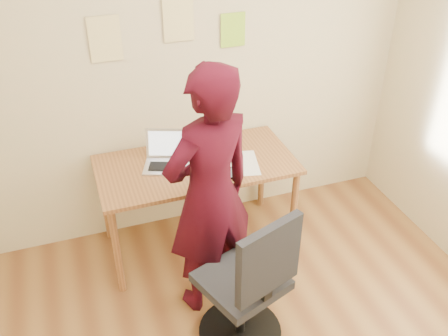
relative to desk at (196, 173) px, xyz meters
name	(u,v)px	position (x,y,z in m)	size (l,w,h in m)	color
room	(285,207)	(0.01, -1.38, 0.70)	(3.58, 3.58, 2.78)	brown
desk	(196,173)	(0.00, 0.00, 0.00)	(1.40, 0.70, 0.74)	#9B6435
laptop	(167,158)	(-0.19, 0.06, 0.14)	(0.39, 0.37, 0.22)	silver
paper_sheet	(241,163)	(0.30, -0.11, 0.09)	(0.23, 0.33, 0.00)	white
phone	(232,173)	(0.20, -0.21, 0.09)	(0.07, 0.14, 0.01)	black
wall_note_left	(105,39)	(-0.48, 0.36, 0.93)	(0.21, 0.00, 0.30)	#EBD78C
wall_note_mid	(178,19)	(0.01, 0.36, 1.01)	(0.21, 0.00, 0.30)	#EBD78C
wall_note_right	(233,30)	(0.40, 0.36, 0.89)	(0.18, 0.00, 0.24)	#9FDC31
office_chair	(249,291)	(0.02, -0.98, -0.22)	(0.57, 0.58, 1.02)	black
person	(210,196)	(-0.07, -0.55, 0.20)	(0.62, 0.41, 1.71)	#340712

